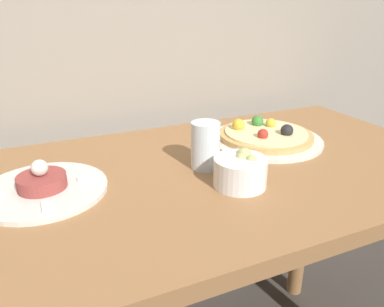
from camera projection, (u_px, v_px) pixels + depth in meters
dining_table at (197, 217)px, 0.90m from camera, size 1.29×0.66×0.79m
pizza_plate at (265, 136)px, 1.02m from camera, size 0.31×0.31×0.06m
tartare_plate at (43, 187)px, 0.75m from camera, size 0.25×0.25×0.07m
small_bowl at (241, 171)px, 0.77m from camera, size 0.11×0.11×0.07m
drinking_glass at (205, 145)px, 0.84m from camera, size 0.07×0.07×0.11m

